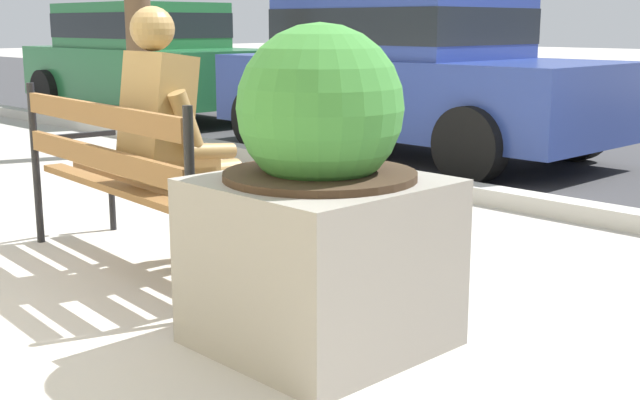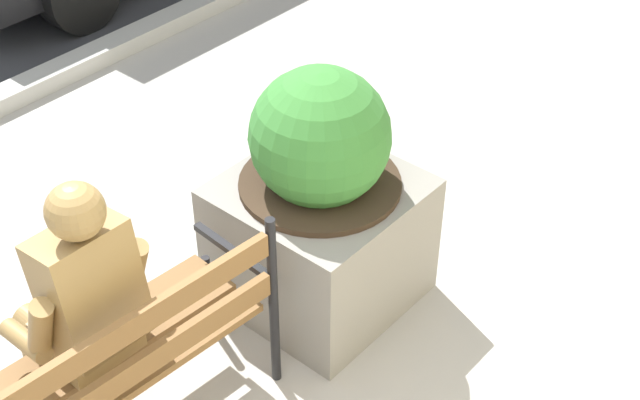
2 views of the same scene
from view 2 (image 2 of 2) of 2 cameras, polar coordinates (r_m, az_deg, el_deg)
name	(u,v)px [view 2 (image 2 of 2)]	position (r m, az deg, el deg)	size (l,w,h in m)	color
park_bench	(77,384)	(3.72, -14.90, -11.05)	(1.83, 0.66, 0.95)	brown
bronze_statue_seated	(80,308)	(3.83, -14.77, -6.55)	(0.64, 0.76, 1.37)	olive
concrete_planter	(320,205)	(4.36, 0.00, -0.32)	(0.85, 0.85, 1.29)	gray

